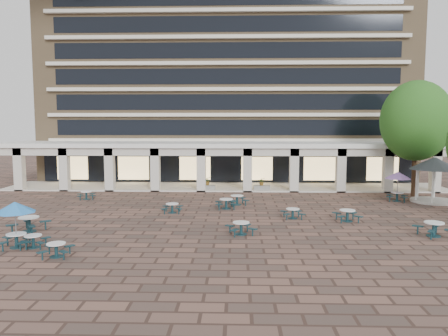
{
  "coord_description": "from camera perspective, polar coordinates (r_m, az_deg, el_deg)",
  "views": [
    {
      "loc": [
        1.2,
        -27.16,
        6.24
      ],
      "look_at": [
        0.26,
        3.0,
        3.13
      ],
      "focal_mm": 35.0,
      "sensor_mm": 36.0,
      "label": 1
    }
  ],
  "objects": [
    {
      "name": "picnic_table_5",
      "position": [
        24.18,
        -23.66,
        -8.64
      ],
      "size": [
        1.58,
        1.58,
        0.64
      ],
      "rotation": [
        0.0,
        0.0,
        0.14
      ],
      "color": "#123136",
      "rests_on": "ground"
    },
    {
      "name": "picnic_table_9",
      "position": [
        30.75,
        -6.78,
        -5.11
      ],
      "size": [
        1.56,
        1.56,
        0.67
      ],
      "rotation": [
        0.0,
        0.0,
        0.06
      ],
      "color": "#123136",
      "rests_on": "ground"
    },
    {
      "name": "picnic_table_10",
      "position": [
        29.12,
        8.97,
        -5.77
      ],
      "size": [
        1.57,
        1.57,
        0.66
      ],
      "rotation": [
        0.0,
        0.0,
        0.07
      ],
      "color": "#123136",
      "rests_on": "ground"
    },
    {
      "name": "retail_arcade",
      "position": [
        42.1,
        0.14,
        1.46
      ],
      "size": [
        42.0,
        6.6,
        4.4
      ],
      "color": "white",
      "rests_on": "ground"
    },
    {
      "name": "tree_east_c",
      "position": [
        40.49,
        23.81,
        5.66
      ],
      "size": [
        5.91,
        5.91,
        9.85
      ],
      "color": "#3A2717",
      "rests_on": "ground"
    },
    {
      "name": "planter_right",
      "position": [
        40.53,
        4.96,
        -2.3
      ],
      "size": [
        1.5,
        0.6,
        1.24
      ],
      "color": "gray",
      "rests_on": "ground"
    },
    {
      "name": "gazebo",
      "position": [
        38.23,
        25.78,
        -0.05
      ],
      "size": [
        3.82,
        3.82,
        3.56
      ],
      "rotation": [
        0.0,
        0.0,
        0.06
      ],
      "color": "beige",
      "rests_on": "ground"
    },
    {
      "name": "picnic_table_12",
      "position": [
        32.0,
        0.29,
        -4.57
      ],
      "size": [
        1.73,
        1.73,
        0.73
      ],
      "rotation": [
        0.0,
        0.0,
        0.07
      ],
      "color": "#123136",
      "rests_on": "ground"
    },
    {
      "name": "planter_left",
      "position": [
        40.56,
        -2.19,
        -2.2
      ],
      "size": [
        1.5,
        0.66,
        1.31
      ],
      "color": "gray",
      "rests_on": "ground"
    },
    {
      "name": "apartment_building",
      "position": [
        53.02,
        0.48,
        12.76
      ],
      "size": [
        40.0,
        15.5,
        25.2
      ],
      "color": "#8C714F",
      "rests_on": "ground"
    },
    {
      "name": "picnic_table_3",
      "position": [
        26.96,
        25.73,
        -7.05
      ],
      "size": [
        2.04,
        2.04,
        0.8
      ],
      "rotation": [
        0.0,
        0.0,
        0.22
      ],
      "color": "#123136",
      "rests_on": "ground"
    },
    {
      "name": "picnic_table_13",
      "position": [
        33.5,
        1.71,
        -4.09
      ],
      "size": [
        1.88,
        1.88,
        0.74
      ],
      "rotation": [
        0.0,
        0.0,
        0.2
      ],
      "color": "#123136",
      "rests_on": "ground"
    },
    {
      "name": "picnic_table_4",
      "position": [
        24.2,
        -25.64,
        -4.86
      ],
      "size": [
        2.01,
        2.01,
        2.32
      ],
      "rotation": [
        0.0,
        0.0,
        0.29
      ],
      "color": "#123136",
      "rests_on": "ground"
    },
    {
      "name": "picnic_table_8",
      "position": [
        37.63,
        -17.54,
        -3.33
      ],
      "size": [
        1.79,
        1.79,
        0.67
      ],
      "rotation": [
        0.0,
        0.0,
        0.34
      ],
      "color": "#123136",
      "rests_on": "ground"
    },
    {
      "name": "picnic_table_1",
      "position": [
        22.18,
        -21.07,
        -9.81
      ],
      "size": [
        1.57,
        1.57,
        0.66
      ],
      "rotation": [
        0.0,
        0.0,
        0.1
      ],
      "color": "#123136",
      "rests_on": "ground"
    },
    {
      "name": "picnic_table_0",
      "position": [
        27.73,
        -24.13,
        -6.55
      ],
      "size": [
        2.16,
        2.16,
        0.86
      ],
      "rotation": [
        0.0,
        0.0,
        -0.18
      ],
      "color": "#123136",
      "rests_on": "ground"
    },
    {
      "name": "ground",
      "position": [
        27.89,
        -0.73,
        -7.05
      ],
      "size": [
        120.0,
        120.0,
        0.0
      ],
      "primitive_type": "plane",
      "color": "brown",
      "rests_on": "ground"
    },
    {
      "name": "picnic_table_2",
      "position": [
        24.76,
        2.25,
        -7.71
      ],
      "size": [
        1.85,
        1.85,
        0.71
      ],
      "rotation": [
        0.0,
        0.0,
        0.27
      ],
      "color": "#123136",
      "rests_on": "ground"
    },
    {
      "name": "picnic_table_11",
      "position": [
        37.45,
        21.76,
        -1.03
      ],
      "size": [
        2.05,
        2.05,
        2.37
      ],
      "rotation": [
        0.0,
        0.0,
        -0.34
      ],
      "color": "#123136",
      "rests_on": "ground"
    },
    {
      "name": "picnic_table_7",
      "position": [
        29.04,
        15.81,
        -5.86
      ],
      "size": [
        1.72,
        1.72,
        0.74
      ],
      "rotation": [
        0.0,
        0.0,
        0.05
      ],
      "color": "#123136",
      "rests_on": "ground"
    }
  ]
}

